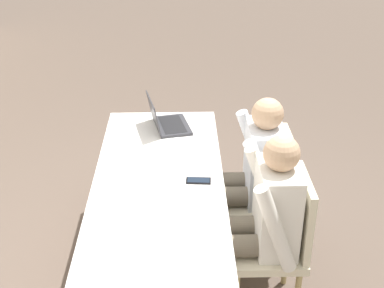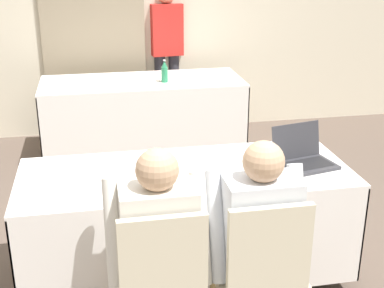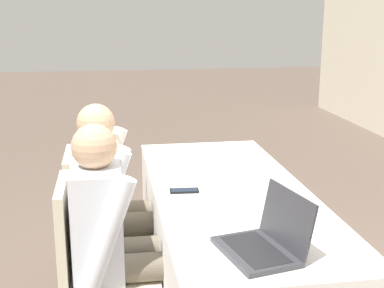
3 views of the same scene
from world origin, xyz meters
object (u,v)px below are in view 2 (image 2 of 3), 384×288
water_bottle (165,72)px  chair_near_left (161,279)px  chair_near_right (260,268)px  laptop (304,158)px  cell_phone (192,188)px  person_white_shirt (255,230)px  person_red_shirt (166,49)px  person_checkered_shirt (157,239)px

water_bottle → chair_near_left: (-0.43, -2.84, -0.34)m
water_bottle → chair_near_right: water_bottle is taller
water_bottle → chair_near_left: bearing=-98.6°
laptop → cell_phone: bearing=-177.0°
person_white_shirt → person_red_shirt: bearing=-91.1°
water_bottle → chair_near_right: 2.86m
chair_near_right → person_red_shirt: size_ratio=0.57×
cell_phone → person_white_shirt: size_ratio=0.13×
water_bottle → laptop: bearing=-76.0°
chair_near_left → person_red_shirt: (0.57, 3.64, 0.41)m
cell_phone → person_red_shirt: person_red_shirt is taller
water_bottle → person_checkered_shirt: 2.78m
laptop → person_red_shirt: bearing=85.4°
cell_phone → water_bottle: water_bottle is taller
laptop → person_white_shirt: bearing=-142.9°
laptop → chair_near_right: size_ratio=0.42×
laptop → water_bottle: size_ratio=1.76×
cell_phone → chair_near_left: (-0.24, -0.46, -0.25)m
cell_phone → person_checkered_shirt: (-0.24, -0.35, -0.09)m
chair_near_right → person_checkered_shirt: size_ratio=0.78×
person_red_shirt → chair_near_left: bearing=-105.0°
water_bottle → person_checkered_shirt: bearing=-98.9°
water_bottle → person_red_shirt: person_red_shirt is taller
chair_near_left → chair_near_right: same height
water_bottle → chair_near_right: bearing=-88.6°
person_white_shirt → cell_phone: bearing=-54.1°
cell_phone → person_red_shirt: size_ratio=0.10×
water_bottle → person_white_shirt: size_ratio=0.19×
chair_near_left → cell_phone: bearing=-117.9°
water_bottle → chair_near_right: size_ratio=0.24×
cell_phone → water_bottle: 2.39m
laptop → chair_near_right: bearing=-138.1°
person_white_shirt → person_red_shirt: 3.55m
person_red_shirt → cell_phone: bearing=-101.9°
chair_near_right → water_bottle: bearing=-88.6°
laptop → person_red_shirt: size_ratio=0.24×
cell_phone → person_white_shirt: 0.45m
water_bottle → chair_near_left: water_bottle is taller
water_bottle → person_white_shirt: 2.74m
chair_near_left → water_bottle: bearing=-98.6°
person_red_shirt → water_bottle: bearing=-105.8°
chair_near_right → chair_near_left: bearing=0.0°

